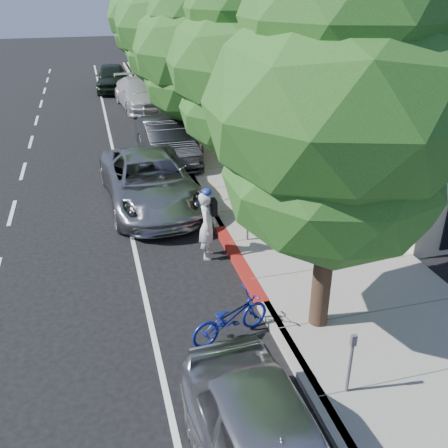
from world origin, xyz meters
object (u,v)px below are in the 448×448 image
object	(u,v)px
street_tree_1	(241,65)
pedestrian	(281,140)
bicycle	(230,317)
street_tree_2	(197,52)
silver_suv	(150,181)
street_tree_5	(142,18)
dark_sedan	(166,141)
street_tree_4	(154,21)
dark_suv_far	(112,77)
street_tree_0	(339,110)
street_tree_3	(170,27)
white_pickup	(140,94)
cyclist	(207,225)

from	to	relation	value
street_tree_1	pedestrian	world-z (taller)	street_tree_1
bicycle	street_tree_2	bearing A→B (deg)	-27.28
street_tree_1	silver_suv	size ratio (longest dim) A/B	1.23
street_tree_5	dark_sedan	world-z (taller)	street_tree_5
street_tree_4	dark_sedan	world-z (taller)	street_tree_4
street_tree_2	dark_suv_far	bearing A→B (deg)	99.97
street_tree_0	street_tree_1	distance (m)	6.00
bicycle	street_tree_1	bearing A→B (deg)	-36.34
street_tree_0	street_tree_4	world-z (taller)	street_tree_0
street_tree_1	dark_sedan	size ratio (longest dim) A/B	1.47
street_tree_1	pedestrian	distance (m)	6.57
dark_sedan	dark_suv_far	xyz separation A→B (m)	(-1.22, 15.16, 0.02)
street_tree_3	street_tree_5	bearing A→B (deg)	90.00
dark_sedan	white_pickup	distance (m)	9.70
street_tree_1	white_pickup	xyz separation A→B (m)	(-1.40, 15.46, -3.82)
dark_sedan	bicycle	bearing A→B (deg)	-96.48
street_tree_1	street_tree_4	size ratio (longest dim) A/B	1.01
street_tree_0	white_pickup	world-z (taller)	street_tree_0
pedestrian	silver_suv	bearing A→B (deg)	-7.90
street_tree_2	street_tree_3	size ratio (longest dim) A/B	0.91
bicycle	street_tree_0	bearing A→B (deg)	-113.92
street_tree_0	street_tree_3	xyz separation A→B (m)	(0.00, 18.00, -0.10)
cyclist	pedestrian	distance (m)	8.30
bicycle	street_tree_4	bearing A→B (deg)	-22.65
white_pickup	dark_suv_far	size ratio (longest dim) A/B	1.12
dark_suv_far	street_tree_3	bearing A→B (deg)	-69.27
street_tree_1	street_tree_2	xyz separation A→B (m)	(-0.00, 6.00, -0.39)
street_tree_0	dark_sedan	xyz separation A→B (m)	(-1.40, 11.76, -3.93)
street_tree_0	bicycle	distance (m)	4.69
street_tree_2	bicycle	xyz separation A→B (m)	(-1.92, -11.80, -3.76)
dark_sedan	dark_suv_far	size ratio (longest dim) A/B	1.01
street_tree_1	cyclist	xyz separation A→B (m)	(-1.60, -2.39, -3.69)
cyclist	pedestrian	world-z (taller)	cyclist
street_tree_3	dark_suv_far	distance (m)	10.05
street_tree_4	street_tree_5	world-z (taller)	street_tree_4
street_tree_3	street_tree_0	bearing A→B (deg)	-90.00
street_tree_5	silver_suv	bearing A→B (deg)	-96.68
street_tree_2	street_tree_5	distance (m)	18.00
street_tree_0	street_tree_5	size ratio (longest dim) A/B	1.09
dark_suv_far	street_tree_2	bearing A→B (deg)	-75.69
cyclist	white_pickup	world-z (taller)	cyclist
silver_suv	cyclist	bearing A→B (deg)	-78.23
dark_sedan	street_tree_1	bearing A→B (deg)	-80.25
street_tree_2	dark_sedan	size ratio (longest dim) A/B	1.41
street_tree_0	street_tree_4	distance (m)	24.00
street_tree_3	white_pickup	size ratio (longest dim) A/B	1.39
street_tree_0	white_pickup	xyz separation A→B (m)	(-1.40, 21.46, -3.95)
white_pickup	dark_suv_far	world-z (taller)	dark_suv_far
white_pickup	dark_suv_far	xyz separation A→B (m)	(-1.22, 5.46, 0.04)
street_tree_2	bicycle	world-z (taller)	street_tree_2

